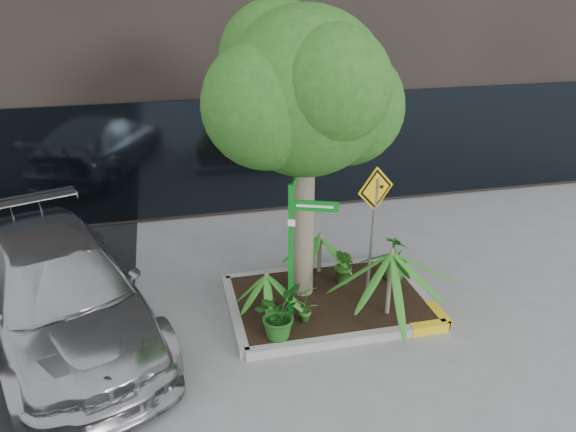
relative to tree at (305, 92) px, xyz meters
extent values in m
plane|color=gray|center=(0.18, -0.61, -3.54)|extent=(80.00, 80.00, 0.00)
cube|color=#9E9E99|center=(0.38, 0.79, -3.47)|extent=(3.20, 0.15, 0.15)
cube|color=#9E9E99|center=(0.38, -1.41, -3.47)|extent=(3.20, 0.15, 0.15)
cube|color=#9E9E99|center=(-1.22, -0.31, -3.47)|extent=(0.15, 2.20, 0.15)
cube|color=#9E9E99|center=(1.98, -0.31, -3.47)|extent=(0.15, 2.20, 0.15)
cube|color=yellow|center=(1.68, -1.41, -3.47)|extent=(0.60, 0.17, 0.15)
cube|color=black|center=(0.38, -0.31, -3.42)|extent=(3.05, 2.05, 0.06)
cylinder|color=gray|center=(0.00, -0.02, -1.98)|extent=(0.33, 0.33, 3.13)
cylinder|color=gray|center=(0.11, -0.02, -0.83)|extent=(0.59, 0.17, 1.02)
sphere|color=#215618|center=(0.00, -0.02, 0.00)|extent=(2.50, 2.50, 2.50)
sphere|color=#215618|center=(0.73, 0.30, -0.31)|extent=(1.88, 1.88, 1.88)
sphere|color=#215618|center=(-0.62, -0.23, -0.10)|extent=(1.88, 1.88, 1.88)
sphere|color=#215618|center=(0.21, -0.64, 0.21)|extent=(1.67, 1.67, 1.67)
sphere|color=#215618|center=(-0.31, 0.50, 0.42)|extent=(1.77, 1.77, 1.77)
cylinder|color=gray|center=(1.16, -0.96, -2.82)|extent=(0.07, 0.07, 1.15)
cylinder|color=gray|center=(-0.72, -0.54, -3.01)|extent=(0.07, 0.07, 0.76)
cylinder|color=gray|center=(0.46, 0.59, -3.01)|extent=(0.07, 0.07, 0.76)
imported|color=#A5A5AA|center=(-3.80, -0.20, -2.78)|extent=(3.79, 5.68, 1.53)
imported|color=#1C5117|center=(-0.69, -1.16, -3.00)|extent=(0.96, 0.96, 0.79)
imported|color=#25691F|center=(1.69, 0.05, -2.98)|extent=(0.65, 0.65, 0.83)
imported|color=#2D621E|center=(-0.18, -0.87, -3.06)|extent=(0.42, 0.42, 0.66)
imported|color=#295D1A|center=(0.77, 0.08, -3.04)|extent=(0.46, 0.46, 0.70)
cube|color=#0B831B|center=(-0.42, -0.91, -2.31)|extent=(0.09, 0.09, 2.46)
cube|color=#0B831B|center=(-0.11, -1.03, -1.39)|extent=(0.65, 0.26, 0.16)
cube|color=#0B831B|center=(-0.30, -0.60, -1.21)|extent=(0.26, 0.65, 0.16)
cube|color=white|center=(-0.11, -1.04, -1.39)|extent=(0.49, 0.19, 0.04)
cube|color=white|center=(-0.32, -0.60, -1.21)|extent=(0.19, 0.49, 0.04)
cube|color=white|center=(-0.42, -0.95, -1.65)|extent=(0.10, 0.04, 0.11)
cylinder|color=slate|center=(1.00, -0.50, -2.32)|extent=(0.10, 0.15, 2.15)
cube|color=#EBB50C|center=(1.00, -0.53, -1.41)|extent=(0.67, 0.29, 0.72)
cube|color=black|center=(1.00, -0.54, -1.41)|extent=(0.59, 0.25, 0.64)
cube|color=#EBB50C|center=(1.00, -0.54, -1.41)|extent=(0.50, 0.21, 0.54)
cube|color=black|center=(0.99, -0.55, -1.42)|extent=(0.16, 0.07, 0.10)
camera|label=1|loc=(-2.12, -8.02, 1.66)|focal=35.00mm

